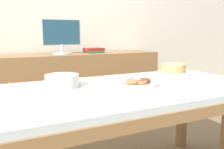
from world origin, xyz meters
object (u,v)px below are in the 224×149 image
at_px(computer_monitor, 62,37).
at_px(book_stack, 94,50).
at_px(plate_stack, 62,81).
at_px(cake_chocolate_round, 173,69).
at_px(pastry_platter, 135,82).
at_px(tealight_right_edge, 9,85).
at_px(tealight_centre, 126,90).
at_px(tealight_near_front, 198,72).

height_order(computer_monitor, book_stack, computer_monitor).
bearing_deg(plate_stack, cake_chocolate_round, 6.21).
height_order(pastry_platter, tealight_right_edge, pastry_platter).
relative_size(pastry_platter, tealight_right_edge, 7.80).
distance_m(computer_monitor, plate_stack, 1.25).
xyz_separation_m(tealight_centre, tealight_right_edge, (-0.58, 0.45, 0.00)).
bearing_deg(tealight_right_edge, tealight_near_front, -5.55).
bearing_deg(tealight_centre, plate_stack, 133.42).
xyz_separation_m(tealight_near_front, tealight_centre, (-0.87, -0.31, 0.00)).
xyz_separation_m(computer_monitor, plate_stack, (-0.33, -1.17, -0.26)).
height_order(plate_stack, tealight_centre, plate_stack).
relative_size(book_stack, tealight_right_edge, 5.63).
bearing_deg(book_stack, tealight_centre, -105.97).
distance_m(tealight_near_front, tealight_centre, 0.93).
relative_size(book_stack, tealight_centre, 5.63).
distance_m(book_stack, pastry_platter, 1.34).
relative_size(pastry_platter, plate_stack, 1.49).
distance_m(book_stack, plate_stack, 1.37).
relative_size(cake_chocolate_round, pastry_platter, 0.85).
relative_size(cake_chocolate_round, tealight_right_edge, 6.67).
bearing_deg(tealight_near_front, tealight_right_edge, 174.45).
relative_size(pastry_platter, tealight_centre, 7.80).
relative_size(cake_chocolate_round, plate_stack, 1.27).
xyz_separation_m(computer_monitor, tealight_near_front, (0.82, -1.16, -0.29)).
bearing_deg(book_stack, tealight_near_front, -68.87).
bearing_deg(tealight_centre, tealight_near_front, 19.65).
height_order(tealight_near_front, tealight_centre, same).
distance_m(pastry_platter, tealight_near_front, 0.72).
height_order(tealight_near_front, tealight_right_edge, same).
bearing_deg(computer_monitor, tealight_right_edge, -121.69).
relative_size(book_stack, tealight_near_front, 5.63).
bearing_deg(tealight_near_front, tealight_centre, -160.35).
bearing_deg(pastry_platter, tealight_right_edge, 159.40).
relative_size(plate_stack, tealight_right_edge, 5.25).
xyz_separation_m(cake_chocolate_round, tealight_right_edge, (-1.27, 0.04, -0.03)).
height_order(computer_monitor, pastry_platter, computer_monitor).
xyz_separation_m(pastry_platter, plate_stack, (-0.45, 0.13, 0.02)).
bearing_deg(plate_stack, tealight_near_front, 0.45).
height_order(cake_chocolate_round, tealight_centre, cake_chocolate_round).
bearing_deg(book_stack, computer_monitor, -179.79).
distance_m(computer_monitor, tealight_centre, 1.50).
bearing_deg(computer_monitor, book_stack, 0.21).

